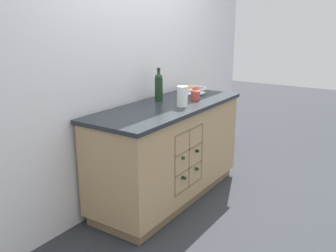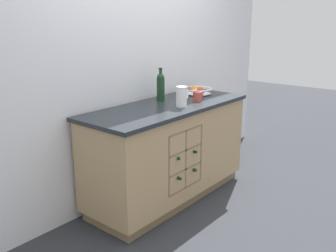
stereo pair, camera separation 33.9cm
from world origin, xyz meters
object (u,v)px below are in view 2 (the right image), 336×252
Objects in this scene: fruit_bowl at (198,90)px; white_pitcher at (182,96)px; ceramic_mug at (198,96)px; standing_wine_bottle at (161,86)px.

white_pitcher is (-0.57, -0.22, 0.05)m from fruit_bowl.
fruit_bowl is at bearing 34.93° from ceramic_mug.
standing_wine_bottle reaches higher than ceramic_mug.
white_pitcher is 1.43× the size of ceramic_mug.
white_pitcher is 0.59× the size of standing_wine_bottle.
ceramic_mug is 0.37m from standing_wine_bottle.
white_pitcher is at bearing -104.00° from standing_wine_bottle.
standing_wine_bottle reaches higher than white_pitcher.
white_pitcher is 0.31m from ceramic_mug.
standing_wine_bottle is at bearing 169.84° from fruit_bowl.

